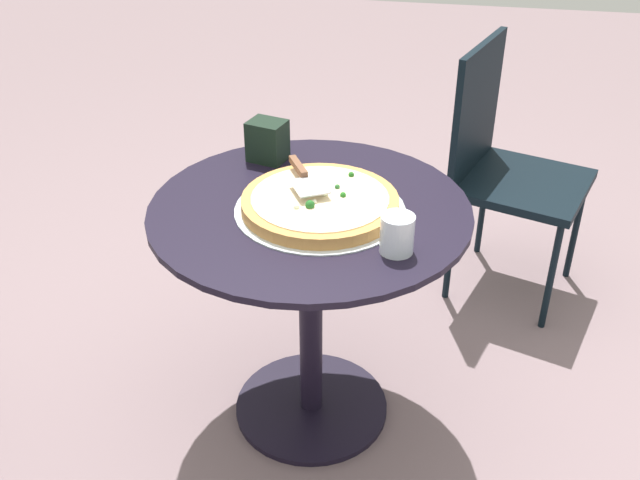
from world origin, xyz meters
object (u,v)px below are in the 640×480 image
pizza_on_tray (320,203)px  napkin_dispenser (267,141)px  patio_table (310,271)px  patio_chair_near (503,157)px  pizza_server (304,176)px  drinking_cup (397,234)px

pizza_on_tray → napkin_dispenser: size_ratio=3.72×
patio_table → pizza_on_tray: size_ratio=1.91×
napkin_dispenser → patio_chair_near: size_ratio=0.13×
pizza_on_tray → patio_chair_near: 0.97m
pizza_server → drinking_cup: size_ratio=2.22×
drinking_cup → patio_chair_near: 1.04m
pizza_on_tray → patio_chair_near: (-0.49, -0.81, -0.21)m
napkin_dispenser → patio_chair_near: bearing=-126.6°
pizza_on_tray → drinking_cup: bearing=143.3°
patio_table → pizza_server: size_ratio=4.02×
pizza_on_tray → drinking_cup: (-0.21, 0.16, 0.03)m
patio_table → napkin_dispenser: (0.17, -0.25, 0.26)m
pizza_on_tray → napkin_dispenser: 0.33m
patio_table → patio_chair_near: bearing=-123.1°
pizza_server → drinking_cup: drinking_cup is taller
pizza_on_tray → napkin_dispenser: napkin_dispenser is taller
drinking_cup → patio_chair_near: patio_chair_near is taller
pizza_server → napkin_dispenser: napkin_dispenser is taller
patio_table → pizza_on_tray: (-0.03, 0.01, 0.22)m
patio_chair_near → pizza_on_tray: bearing=58.8°
patio_table → drinking_cup: drinking_cup is taller
pizza_server → napkin_dispenser: size_ratio=1.77×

